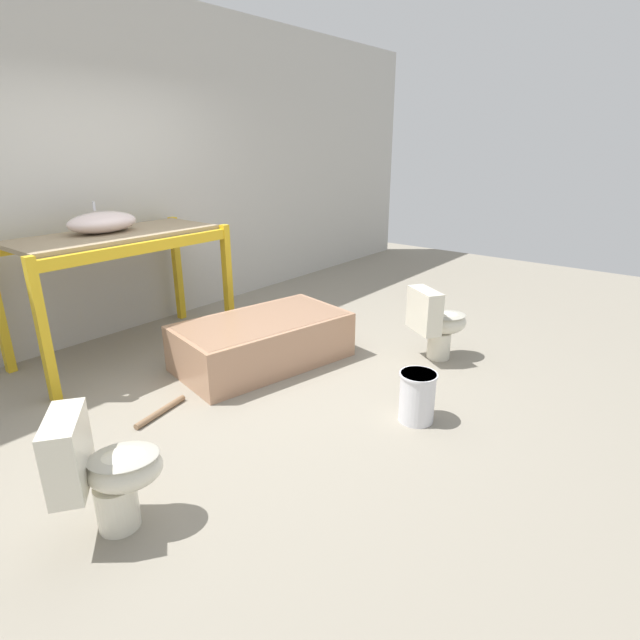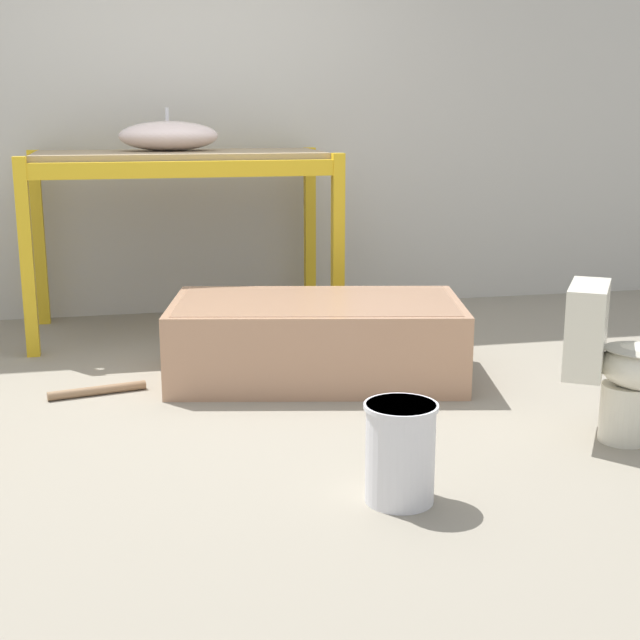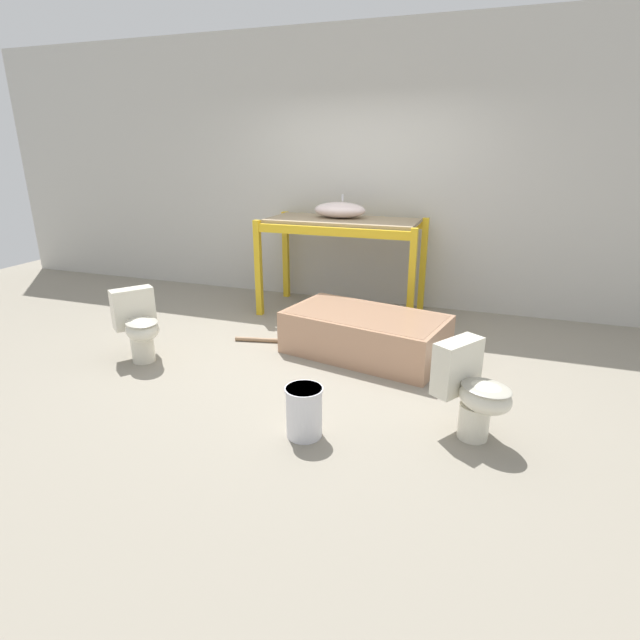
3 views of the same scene
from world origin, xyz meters
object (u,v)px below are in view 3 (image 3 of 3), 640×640
Objects in this scene: sink_basin at (340,210)px; bathtub_main at (365,331)px; toilet_near at (472,389)px; toilet_far at (139,324)px; bucket_white at (304,411)px.

sink_basin is 1.69m from bathtub_main.
toilet_far is (-2.95, 0.33, 0.00)m from toilet_near.
bucket_white is at bearing -77.46° from sink_basin.
toilet_near is 2.97m from toilet_far.
toilet_far is at bearing 116.39° from toilet_near.
bathtub_main is 1.54m from toilet_near.
toilet_near is at bearing -36.15° from bathtub_main.
toilet_far is at bearing -121.94° from sink_basin.
bathtub_main is at bearing 88.80° from bucket_white.
bathtub_main is 1.53m from bucket_white.
bathtub_main is 2.09m from toilet_far.
toilet_far is (-1.28, -2.05, -0.85)m from sink_basin.
bucket_white is (0.61, -2.76, -1.01)m from sink_basin.
bathtub_main is at bearing -62.37° from sink_basin.
bucket_white is (-1.06, -0.38, -0.16)m from toilet_near.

